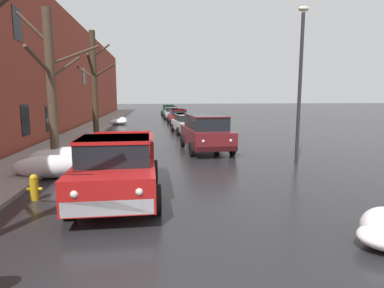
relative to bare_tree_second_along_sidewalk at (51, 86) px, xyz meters
name	(u,v)px	position (x,y,z in m)	size (l,w,h in m)	color
left_sidewalk_slab	(71,140)	(-1.28, 7.72, -3.05)	(2.59, 80.00, 0.13)	gray
brick_townhouse_facade	(36,64)	(-3.08, 7.72, 1.48)	(0.63, 80.00, 9.21)	brown
snow_bank_near_corner_left	(66,157)	(0.37, 0.08, -2.73)	(2.73, 1.43, 0.80)	white
snow_bank_along_left_kerb	(216,128)	(8.62, 12.29, -2.87)	(1.83, 0.93, 0.54)	white
snow_bank_mid_block_left	(120,122)	(0.56, 18.51, -2.84)	(1.72, 1.22, 0.71)	white
snow_bank_along_right_kerb	(50,167)	(0.26, -1.55, -2.74)	(2.55, 0.99, 0.78)	white
bare_tree_second_along_sidewalk	(51,86)	(0.00, 0.00, 0.00)	(2.71, 2.44, 5.93)	#4C3D2D
bare_tree_mid_block	(94,82)	(-0.01, 9.12, 0.47)	(2.81, 3.05, 6.82)	#423323
pickup_truck_red_approaching_near_lane	(118,167)	(2.78, -4.08, -2.24)	(2.28, 4.98, 1.76)	red
suv_maroon_parked_kerbside_close	(205,131)	(6.36, 3.24, -2.13)	(2.32, 4.82, 1.82)	maroon
sedan_white_parked_kerbside_mid	(187,123)	(6.17, 10.80, -2.36)	(2.19, 4.32, 1.42)	silver
sedan_red_parked_far_down_block	(178,116)	(6.09, 18.26, -2.37)	(2.02, 4.12, 1.42)	red
sedan_silver_queued_behind_truck	(172,113)	(5.85, 24.84, -2.37)	(1.85, 3.95, 1.42)	#B7B7BC
sedan_green_at_far_intersection	(168,110)	(5.77, 31.35, -2.36)	(1.97, 4.40, 1.42)	#1E5633
fire_hydrant	(34,187)	(0.56, -3.97, -2.76)	(0.42, 0.22, 0.71)	gold
street_lamp_post	(300,78)	(9.65, -0.14, 0.35)	(0.44, 0.24, 6.22)	#28282D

